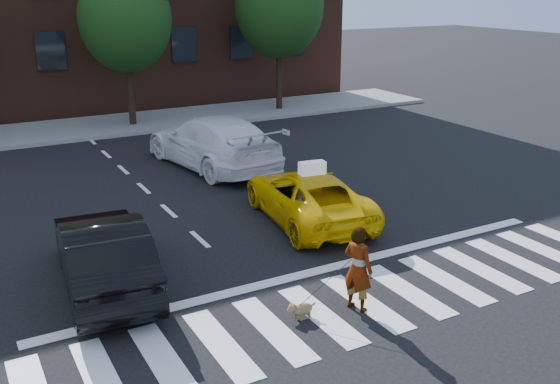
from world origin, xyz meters
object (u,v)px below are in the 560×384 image
black_sedan (103,253)px  woman (358,269)px  tree_mid (125,7)px  dog (301,309)px  taxi (308,196)px  white_suv (212,141)px

black_sedan → woman: size_ratio=2.71×
black_sedan → woman: bearing=146.3°
tree_mid → dog: size_ratio=12.89×
taxi → white_suv: size_ratio=0.79×
woman → dog: size_ratio=2.99×
tree_mid → taxi: 13.42m
black_sedan → white_suv: bearing=-121.7°
dog → woman: bearing=0.5°
white_suv → woman: white_suv is taller
white_suv → dog: size_ratio=10.55×
black_sedan → white_suv: white_suv is taller
tree_mid → white_suv: (0.59, -7.02, -4.01)m
black_sedan → woman: 4.98m
woman → dog: woman is taller
woman → dog: 1.28m
white_suv → dog: 10.21m
tree_mid → woman: bearing=-92.8°
black_sedan → white_suv: size_ratio=0.77×
tree_mid → black_sedan: bearing=-108.5°
tree_mid → taxi: size_ratio=1.55×
taxi → black_sedan: black_sedan is taller
tree_mid → taxi: (0.77, -12.71, -4.22)m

